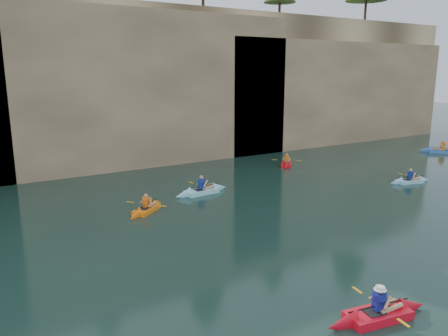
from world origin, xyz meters
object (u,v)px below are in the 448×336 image
main_kayaker (378,314)px  kayaker_red_far (287,164)px  kayaker_orange (146,209)px  kayaker_ltblue_near (410,181)px

main_kayaker → kayaker_red_far: (10.96, 17.26, -0.03)m
main_kayaker → kayaker_orange: 12.68m
kayaker_ltblue_near → kayaker_red_far: size_ratio=1.11×
kayaker_ltblue_near → main_kayaker: bearing=-133.7°
kayaker_orange → kayaker_red_far: size_ratio=1.05×
kayaker_orange → kayaker_ltblue_near: size_ratio=0.94×
kayaker_orange → kayaker_ltblue_near: 16.52m
kayaker_orange → kayaker_red_far: (12.92, 4.73, -0.00)m
main_kayaker → kayaker_ltblue_near: (14.23, 9.21, -0.03)m
kayaker_orange → kayaker_ltblue_near: (16.18, -3.32, -0.00)m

